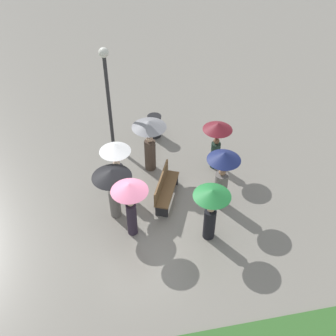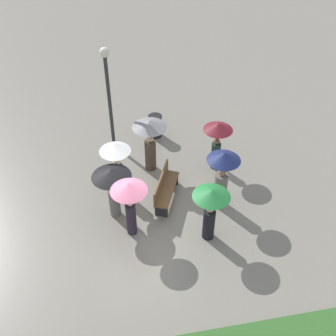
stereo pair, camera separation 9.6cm
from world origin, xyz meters
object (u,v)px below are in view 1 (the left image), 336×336
lamp_post (107,86)px  crowd_person_navy (223,171)px  crowd_person_green (211,205)px  crowd_person_pink (130,196)px  crowd_person_black (112,181)px  trash_bin (155,126)px  crowd_person_white (116,161)px  crowd_person_maroon (217,135)px  crowd_person_grey (149,136)px  park_bench (165,188)px

lamp_post → crowd_person_navy: size_ratio=1.88×
lamp_post → crowd_person_green: bearing=-154.2°
crowd_person_pink → crowd_person_green: (-0.55, -2.08, -0.18)m
crowd_person_black → crowd_person_pink: bearing=-85.4°
crowd_person_pink → trash_bin: bearing=106.6°
lamp_post → trash_bin: (0.36, -1.56, -2.03)m
trash_bin → crowd_person_green: bearing=-172.2°
crowd_person_pink → crowd_person_green: bearing=19.2°
crowd_person_navy → lamp_post: bearing=-17.6°
crowd_person_white → crowd_person_maroon: bearing=103.0°
crowd_person_grey → crowd_person_black: (-1.90, 1.35, 0.01)m
trash_bin → crowd_person_navy: 4.15m
crowd_person_navy → crowd_person_white: 3.11m
park_bench → crowd_person_green: 2.10m
crowd_person_maroon → crowd_person_black: (-1.58, 3.47, 0.07)m
lamp_post → crowd_person_white: size_ratio=1.89×
crowd_person_black → lamp_post: bearing=63.4°
crowd_person_grey → crowd_person_black: bearing=53.5°
crowd_person_maroon → park_bench: bearing=-46.8°
trash_bin → crowd_person_green: 5.12m
crowd_person_navy → crowd_person_white: (1.01, 2.95, 0.00)m
park_bench → crowd_person_navy: size_ratio=0.84×
crowd_person_black → crowd_person_maroon: bearing=1.9°
crowd_person_grey → park_bench: bearing=96.6°
crowd_person_grey → crowd_person_green: bearing=108.2°
park_bench → lamp_post: size_ratio=0.45×
crowd_person_pink → crowd_person_maroon: crowd_person_pink is taller
park_bench → crowd_person_maroon: (1.20, -1.92, 0.82)m
crowd_person_navy → crowd_person_white: size_ratio=1.01×
park_bench → lamp_post: 3.79m
crowd_person_white → crowd_person_black: bearing=-11.9°
crowd_person_black → crowd_person_grey: bearing=32.0°
crowd_person_pink → crowd_person_green: 2.16m
park_bench → lamp_post: (2.94, 1.32, 2.00)m
crowd_person_navy → crowd_person_green: bearing=93.3°
crowd_person_green → crowd_person_maroon: 3.07m
crowd_person_pink → crowd_person_white: bearing=131.2°
crowd_person_green → crowd_person_black: crowd_person_green is taller
crowd_person_navy → crowd_person_grey: (2.04, 1.79, 0.03)m
crowd_person_grey → crowd_person_maroon: crowd_person_grey is taller
crowd_person_grey → lamp_post: bearing=-53.1°
trash_bin → crowd_person_black: (-3.68, 1.79, 0.93)m
park_bench → lamp_post: lamp_post is taller
crowd_person_navy → crowd_person_maroon: crowd_person_navy is taller
crowd_person_black → trash_bin: bearing=41.4°
crowd_person_green → crowd_person_pink: bearing=-148.9°
crowd_person_white → crowd_person_green: (-2.18, -2.29, -0.06)m
trash_bin → crowd_person_green: crowd_person_green is taller
crowd_person_grey → crowd_person_maroon: size_ratio=1.08×
lamp_post → crowd_person_maroon: size_ratio=2.13×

